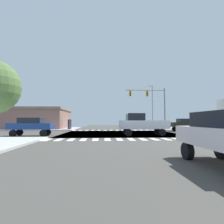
{
  "coord_description": "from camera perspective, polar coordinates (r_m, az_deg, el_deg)",
  "views": [
    {
      "loc": [
        -2.16,
        -22.42,
        1.56
      ],
      "look_at": [
        -0.47,
        9.84,
        3.15
      ],
      "focal_mm": 28.83,
      "sensor_mm": 36.0,
      "label": 1
    }
  ],
  "objects": [
    {
      "name": "sedan_middle_4",
      "position": [
        20.3,
        -24.25,
        -3.82
      ],
      "size": [
        4.3,
        1.8,
        1.88
      ],
      "rotation": [
        0.0,
        0.0,
        1.57
      ],
      "color": "black",
      "rests_on": "ground"
    },
    {
      "name": "pickup_farside_1",
      "position": [
        19.38,
        9.46,
        -3.57
      ],
      "size": [
        5.1,
        2.0,
        2.35
      ],
      "rotation": [
        0.0,
        0.0,
        1.57
      ],
      "color": "black",
      "rests_on": "ground"
    },
    {
      "name": "sedan_crossing_2",
      "position": [
        28.67,
        22.32,
        -3.49
      ],
      "size": [
        4.3,
        1.8,
        1.88
      ],
      "rotation": [
        0.0,
        0.0,
        4.71
      ],
      "color": "black",
      "rests_on": "ground"
    },
    {
      "name": "crosswalk_far",
      "position": [
        29.82,
        0.68,
        -5.81
      ],
      "size": [
        13.5,
        2.0,
        0.01
      ],
      "color": "silver",
      "rests_on": "ground"
    },
    {
      "name": "crosswalk_near",
      "position": [
        15.32,
        4.24,
        -8.63
      ],
      "size": [
        13.5,
        2.0,
        0.01
      ],
      "color": "silver",
      "rests_on": "ground"
    },
    {
      "name": "traffic_signal_mast",
      "position": [
        30.57,
        11.93,
        4.11
      ],
      "size": [
        6.68,
        0.55,
        7.07
      ],
      "color": "gray",
      "rests_on": "ground"
    },
    {
      "name": "street_lamp",
      "position": [
        38.48,
        12.37,
        2.82
      ],
      "size": [
        1.78,
        0.32,
        8.97
      ],
      "color": "gray",
      "rests_on": "ground"
    },
    {
      "name": "sidewalk_corner_ne",
      "position": [
        37.64,
        20.84,
        -4.9
      ],
      "size": [
        12.0,
        12.0,
        0.14
      ],
      "color": "#B2ADA3",
      "rests_on": "ground"
    },
    {
      "name": "bank_building",
      "position": [
        38.83,
        -25.27,
        -1.91
      ],
      "size": [
        16.75,
        10.86,
        3.97
      ],
      "color": "#90665A",
      "rests_on": "ground"
    },
    {
      "name": "sidewalk_corner_nw",
      "position": [
        36.12,
        -20.54,
        -5.0
      ],
      "size": [
        12.0,
        12.0,
        0.14
      ],
      "color": "#ABA6AA",
      "rests_on": "ground"
    },
    {
      "name": "ground",
      "position": [
        22.58,
        2.52,
        -6.84
      ],
      "size": [
        90.0,
        90.0,
        0.05
      ],
      "color": "#43403C"
    }
  ]
}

